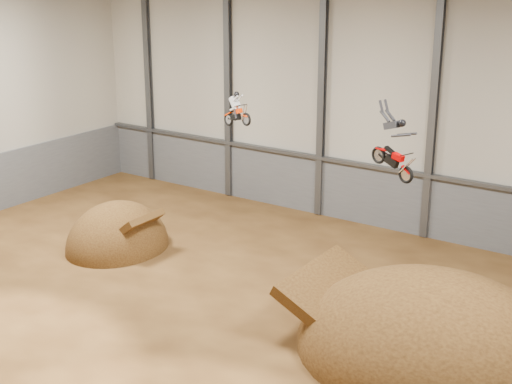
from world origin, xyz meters
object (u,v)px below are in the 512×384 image
takeoff_ramp (118,248)px  fmx_rider_a (238,108)px  landing_ramp (433,355)px  fmx_rider_b (391,141)px

takeoff_ramp → fmx_rider_a: size_ratio=2.91×
takeoff_ramp → fmx_rider_a: bearing=24.0°
takeoff_ramp → landing_ramp: 17.89m
fmx_rider_b → landing_ramp: bearing=-3.8°
takeoff_ramp → landing_ramp: bearing=-3.4°
landing_ramp → takeoff_ramp: bearing=176.6°
landing_ramp → fmx_rider_a: (-11.85, 3.75, 7.77)m
fmx_rider_a → fmx_rider_b: (9.18, -2.68, 0.11)m
fmx_rider_b → fmx_rider_a: bearing=-178.4°
landing_ramp → fmx_rider_a: 14.66m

